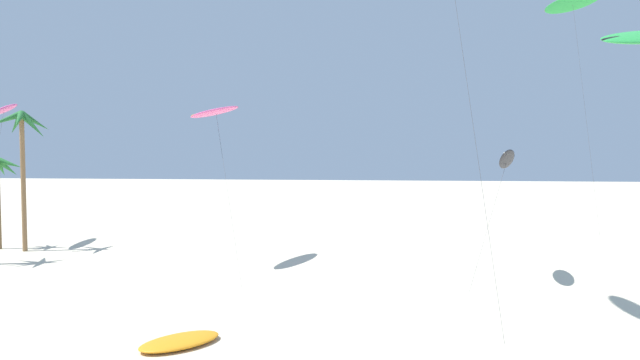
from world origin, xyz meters
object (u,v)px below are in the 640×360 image
flying_kite_1 (573,3)px  flying_kite_5 (216,112)px  palm_tree_0 (22,138)px  flying_kite_3 (4,110)px  flying_kite_6 (507,159)px  grounded_kite_1 (180,341)px

flying_kite_1 → flying_kite_5: flying_kite_1 is taller
palm_tree_0 → flying_kite_3: (-3.16, 2.44, 2.40)m
flying_kite_1 → flying_kite_6: 21.09m
flying_kite_3 → flying_kite_5: bearing=-15.8°
flying_kite_5 → palm_tree_0: bearing=169.3°
flying_kite_3 → flying_kite_1: bearing=7.1°
flying_kite_1 → grounded_kite_1: (-24.04, -28.40, -20.16)m
flying_kite_1 → flying_kite_3: flying_kite_1 is taller
flying_kite_3 → flying_kite_5: size_ratio=1.07×
flying_kite_5 → grounded_kite_1: size_ratio=3.02×
flying_kite_5 → grounded_kite_1: bearing=-78.8°
flying_kite_6 → flying_kite_5: bearing=170.8°
palm_tree_0 → flying_kite_6: 36.38m
palm_tree_0 → flying_kite_5: 16.97m
flying_kite_3 → flying_kite_5: flying_kite_3 is taller
palm_tree_0 → flying_kite_1: 46.17m
flying_kite_1 → palm_tree_0: bearing=-169.3°
flying_kite_5 → flying_kite_1: bearing=22.7°
flying_kite_1 → flying_kite_5: size_ratio=1.84×
grounded_kite_1 → flying_kite_1: bearing=49.8°
grounded_kite_1 → flying_kite_5: bearing=101.2°
flying_kite_5 → flying_kite_6: size_ratio=1.38×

